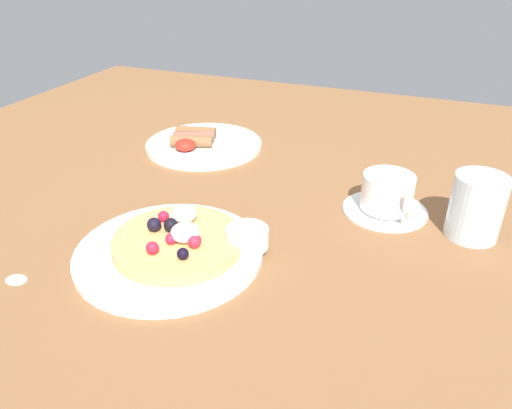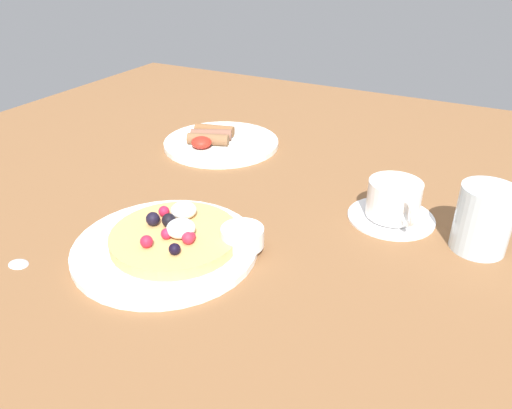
{
  "view_description": "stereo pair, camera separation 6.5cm",
  "coord_description": "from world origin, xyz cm",
  "px_view_note": "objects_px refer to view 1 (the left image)",
  "views": [
    {
      "loc": [
        22.2,
        -55.27,
        37.2
      ],
      "look_at": [
        0.11,
        0.52,
        4.0
      ],
      "focal_mm": 34.44,
      "sensor_mm": 36.0,
      "label": 1
    },
    {
      "loc": [
        28.07,
        -52.57,
        37.2
      ],
      "look_at": [
        0.11,
        0.52,
        4.0
      ],
      "focal_mm": 34.44,
      "sensor_mm": 36.0,
      "label": 2
    }
  ],
  "objects_px": {
    "pancake_plate": "(169,253)",
    "breakfast_plate": "(204,145)",
    "syrup_ramekin": "(247,237)",
    "coffee_cup": "(388,192)",
    "coffee_saucer": "(385,209)",
    "water_glass": "(476,207)"
  },
  "relations": [
    {
      "from": "pancake_plate",
      "to": "syrup_ramekin",
      "type": "bearing_deg",
      "value": 26.14
    },
    {
      "from": "water_glass",
      "to": "pancake_plate",
      "type": "bearing_deg",
      "value": -151.36
    },
    {
      "from": "pancake_plate",
      "to": "water_glass",
      "type": "xyz_separation_m",
      "value": [
        0.37,
        0.2,
        0.04
      ]
    },
    {
      "from": "water_glass",
      "to": "syrup_ramekin",
      "type": "bearing_deg",
      "value": -150.55
    },
    {
      "from": "syrup_ramekin",
      "to": "water_glass",
      "type": "relative_size",
      "value": 0.62
    },
    {
      "from": "pancake_plate",
      "to": "coffee_cup",
      "type": "height_order",
      "value": "coffee_cup"
    },
    {
      "from": "syrup_ramekin",
      "to": "water_glass",
      "type": "bearing_deg",
      "value": 29.45
    },
    {
      "from": "breakfast_plate",
      "to": "coffee_saucer",
      "type": "relative_size",
      "value": 1.79
    },
    {
      "from": "syrup_ramekin",
      "to": "coffee_saucer",
      "type": "distance_m",
      "value": 0.24
    },
    {
      "from": "syrup_ramekin",
      "to": "coffee_cup",
      "type": "xyz_separation_m",
      "value": [
        0.15,
        0.18,
        0.01
      ]
    },
    {
      "from": "breakfast_plate",
      "to": "coffee_cup",
      "type": "height_order",
      "value": "coffee_cup"
    },
    {
      "from": "pancake_plate",
      "to": "coffee_saucer",
      "type": "relative_size",
      "value": 1.93
    },
    {
      "from": "pancake_plate",
      "to": "breakfast_plate",
      "type": "distance_m",
      "value": 0.37
    },
    {
      "from": "coffee_saucer",
      "to": "syrup_ramekin",
      "type": "bearing_deg",
      "value": -130.49
    },
    {
      "from": "pancake_plate",
      "to": "breakfast_plate",
      "type": "relative_size",
      "value": 1.08
    },
    {
      "from": "pancake_plate",
      "to": "syrup_ramekin",
      "type": "height_order",
      "value": "syrup_ramekin"
    },
    {
      "from": "syrup_ramekin",
      "to": "breakfast_plate",
      "type": "bearing_deg",
      "value": 125.62
    },
    {
      "from": "syrup_ramekin",
      "to": "water_glass",
      "type": "height_order",
      "value": "water_glass"
    },
    {
      "from": "pancake_plate",
      "to": "water_glass",
      "type": "distance_m",
      "value": 0.42
    },
    {
      "from": "syrup_ramekin",
      "to": "breakfast_plate",
      "type": "distance_m",
      "value": 0.38
    },
    {
      "from": "coffee_saucer",
      "to": "water_glass",
      "type": "height_order",
      "value": "water_glass"
    },
    {
      "from": "syrup_ramekin",
      "to": "coffee_cup",
      "type": "distance_m",
      "value": 0.24
    }
  ]
}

